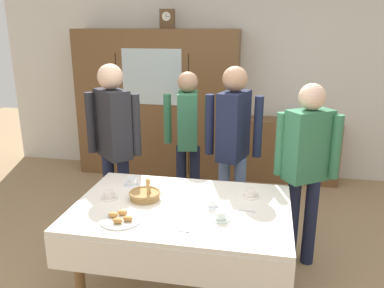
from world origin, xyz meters
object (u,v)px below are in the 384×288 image
(tea_cup_mid_right, at_px, (109,195))
(bread_basket, at_px, (145,195))
(tea_cup_far_right, at_px, (213,203))
(spoon_near_right, at_px, (206,194))
(book_stack, at_px, (295,117))
(spoon_far_left, at_px, (250,211))
(mantel_clock, at_px, (167,19))
(tea_cup_center, at_px, (221,216))
(person_by_cabinet, at_px, (307,159))
(spoon_mid_left, at_px, (183,231))
(wall_cabinet, at_px, (157,104))
(tea_cup_far_left, at_px, (132,182))
(pastry_plate, at_px, (121,219))
(bookshelf_low, at_px, (292,151))
(person_behind_table_right, at_px, (114,136))
(person_behind_table_left, at_px, (233,138))
(tea_cup_back_edge, at_px, (250,194))
(person_beside_shelf, at_px, (188,131))
(dining_table, at_px, (181,221))

(tea_cup_mid_right, height_order, bread_basket, bread_basket)
(tea_cup_far_right, xyz_separation_m, spoon_near_right, (-0.08, 0.20, -0.02))
(book_stack, height_order, spoon_far_left, book_stack)
(mantel_clock, relative_size, spoon_near_right, 2.02)
(tea_cup_center, bearing_deg, spoon_near_right, 112.79)
(book_stack, relative_size, person_by_cabinet, 0.14)
(bread_basket, bearing_deg, spoon_near_right, 20.36)
(spoon_far_left, relative_size, person_by_cabinet, 0.07)
(tea_cup_mid_right, height_order, spoon_mid_left, tea_cup_mid_right)
(wall_cabinet, height_order, tea_cup_far_left, wall_cabinet)
(pastry_plate, bearing_deg, spoon_near_right, 46.43)
(bookshelf_low, xyz_separation_m, person_behind_table_right, (-1.73, -1.86, 0.62))
(mantel_clock, bearing_deg, tea_cup_far_left, -83.38)
(tea_cup_far_right, distance_m, person_behind_table_right, 1.28)
(book_stack, relative_size, tea_cup_center, 1.73)
(person_behind_table_left, bearing_deg, tea_cup_back_edge, -73.57)
(person_beside_shelf, bearing_deg, tea_cup_mid_right, -103.37)
(tea_cup_mid_right, xyz_separation_m, person_behind_table_left, (0.84, 0.92, 0.23))
(spoon_mid_left, bearing_deg, bread_basket, 132.48)
(bread_basket, distance_m, person_behind_table_right, 0.89)
(dining_table, xyz_separation_m, bookshelf_low, (0.93, 2.64, -0.24))
(wall_cabinet, xyz_separation_m, person_behind_table_left, (1.18, -1.62, 0.04))
(book_stack, xyz_separation_m, spoon_far_left, (-0.43, -2.60, -0.11))
(pastry_plate, bearing_deg, person_behind_table_left, 62.91)
(wall_cabinet, distance_m, spoon_far_left, 2.92)
(person_by_cabinet, height_order, person_behind_table_right, person_behind_table_right)
(tea_cup_mid_right, bearing_deg, tea_cup_far_right, 0.51)
(bookshelf_low, relative_size, person_beside_shelf, 0.75)
(dining_table, relative_size, mantel_clock, 6.51)
(spoon_mid_left, distance_m, person_by_cabinet, 1.31)
(wall_cabinet, xyz_separation_m, tea_cup_far_right, (1.12, -2.53, -0.19))
(book_stack, bearing_deg, tea_cup_center, -102.67)
(spoon_mid_left, bearing_deg, person_by_cabinet, 50.84)
(person_by_cabinet, relative_size, person_behind_table_right, 0.94)
(tea_cup_far_right, bearing_deg, book_stack, 74.73)
(tea_cup_mid_right, height_order, spoon_far_left, tea_cup_mid_right)
(book_stack, xyz_separation_m, pastry_plate, (-1.28, -2.90, -0.09))
(spoon_far_left, bearing_deg, pastry_plate, -160.42)
(person_beside_shelf, bearing_deg, bread_basket, -92.48)
(mantel_clock, xyz_separation_m, tea_cup_back_edge, (1.22, -2.30, -1.30))
(tea_cup_center, relative_size, pastry_plate, 0.46)
(tea_cup_far_right, distance_m, person_by_cabinet, 0.94)
(tea_cup_mid_right, bearing_deg, person_by_cabinet, 22.98)
(mantel_clock, xyz_separation_m, book_stack, (1.67, 0.05, -1.22))
(tea_cup_center, height_order, person_by_cabinet, person_by_cabinet)
(spoon_near_right, bearing_deg, bread_basket, -159.64)
(tea_cup_center, bearing_deg, tea_cup_far_left, 149.86)
(bread_basket, bearing_deg, bookshelf_low, 64.33)
(tea_cup_mid_right, bearing_deg, dining_table, -5.68)
(pastry_plate, xyz_separation_m, spoon_near_right, (0.50, 0.52, -0.01))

